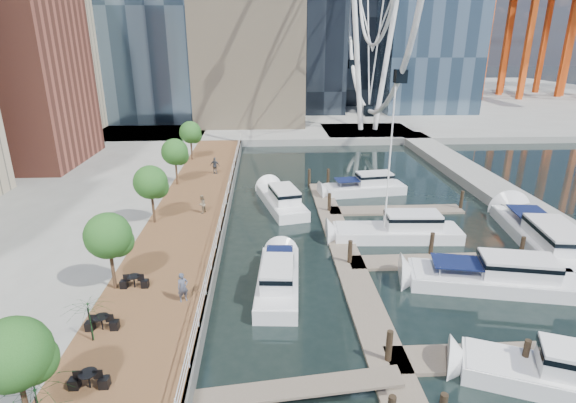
# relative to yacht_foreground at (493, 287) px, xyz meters

# --- Properties ---
(ground) EXTENTS (520.00, 520.00, 0.00)m
(ground) POSITION_rel_yacht_foreground_xyz_m (-11.39, -4.58, 0.00)
(ground) COLOR black
(ground) RESTS_ON ground
(boardwalk) EXTENTS (6.00, 60.00, 1.00)m
(boardwalk) POSITION_rel_yacht_foreground_xyz_m (-20.39, 10.42, 0.50)
(boardwalk) COLOR brown
(boardwalk) RESTS_ON ground
(seawall) EXTENTS (0.25, 60.00, 1.00)m
(seawall) POSITION_rel_yacht_foreground_xyz_m (-17.39, 10.42, 0.50)
(seawall) COLOR #595954
(seawall) RESTS_ON ground
(land_far) EXTENTS (200.00, 114.00, 1.00)m
(land_far) POSITION_rel_yacht_foreground_xyz_m (-11.39, 97.42, 0.50)
(land_far) COLOR gray
(land_far) RESTS_ON ground
(breakwater) EXTENTS (4.00, 60.00, 1.00)m
(breakwater) POSITION_rel_yacht_foreground_xyz_m (8.61, 15.42, 0.50)
(breakwater) COLOR gray
(breakwater) RESTS_ON ground
(pier) EXTENTS (14.00, 12.00, 1.00)m
(pier) POSITION_rel_yacht_foreground_xyz_m (2.61, 47.42, 0.50)
(pier) COLOR gray
(pier) RESTS_ON ground
(railing) EXTENTS (0.10, 60.00, 1.05)m
(railing) POSITION_rel_yacht_foreground_xyz_m (-17.49, 10.42, 1.52)
(railing) COLOR white
(railing) RESTS_ON boardwalk
(floating_docks) EXTENTS (16.00, 34.00, 2.60)m
(floating_docks) POSITION_rel_yacht_foreground_xyz_m (-3.42, 5.40, 0.49)
(floating_docks) COLOR #6D6051
(floating_docks) RESTS_ON ground
(port_cranes) EXTENTS (40.00, 52.00, 38.00)m
(port_cranes) POSITION_rel_yacht_foreground_xyz_m (56.28, 91.09, 20.00)
(port_cranes) COLOR #D84C14
(port_cranes) RESTS_ON ground
(street_trees) EXTENTS (2.60, 42.60, 4.60)m
(street_trees) POSITION_rel_yacht_foreground_xyz_m (-22.79, 9.42, 4.29)
(street_trees) COLOR #3F2B1C
(street_trees) RESTS_ON ground
(cafe_tables) EXTENTS (2.50, 13.70, 0.74)m
(cafe_tables) POSITION_rel_yacht_foreground_xyz_m (-21.79, -6.58, 1.37)
(cafe_tables) COLOR black
(cafe_tables) RESTS_ON ground
(yacht_foreground) EXTENTS (11.59, 5.26, 2.15)m
(yacht_foreground) POSITION_rel_yacht_foreground_xyz_m (0.00, 0.00, 0.00)
(yacht_foreground) COLOR silver
(yacht_foreground) RESTS_ON ground
(pedestrian_near) EXTENTS (0.73, 0.64, 1.67)m
(pedestrian_near) POSITION_rel_yacht_foreground_xyz_m (-18.62, -2.17, 1.84)
(pedestrian_near) COLOR #454A5C
(pedestrian_near) RESTS_ON boardwalk
(pedestrian_mid) EXTENTS (0.85, 0.93, 1.54)m
(pedestrian_mid) POSITION_rel_yacht_foreground_xyz_m (-19.30, 11.30, 1.77)
(pedestrian_mid) COLOR #83735A
(pedestrian_mid) RESTS_ON boardwalk
(pedestrian_far) EXTENTS (1.14, 0.75, 1.80)m
(pedestrian_far) POSITION_rel_yacht_foreground_xyz_m (-19.37, 23.01, 1.90)
(pedestrian_far) COLOR #353A43
(pedestrian_far) RESTS_ON boardwalk
(moored_yachts) EXTENTS (24.44, 31.43, 11.50)m
(moored_yachts) POSITION_rel_yacht_foreground_xyz_m (-3.48, 7.14, 0.00)
(moored_yachts) COLOR silver
(moored_yachts) RESTS_ON ground
(cafe_seating) EXTENTS (3.88, 10.38, 2.71)m
(cafe_seating) POSITION_rel_yacht_foreground_xyz_m (-21.93, -10.61, 2.27)
(cafe_seating) COLOR #0E3619
(cafe_seating) RESTS_ON ground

